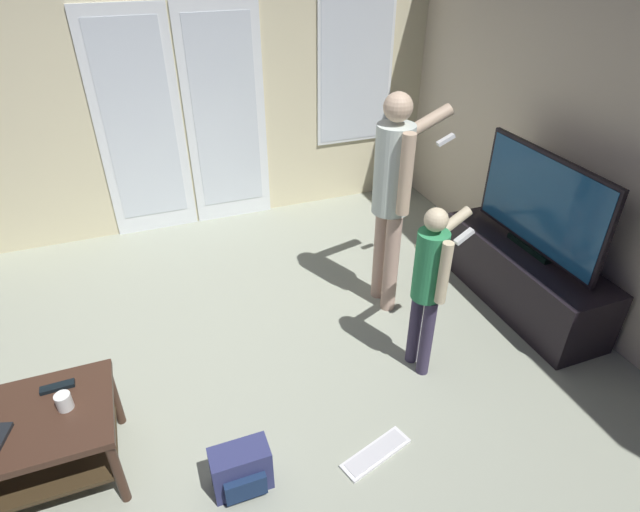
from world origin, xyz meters
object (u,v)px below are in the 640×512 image
cup_by_laptop (64,402)px  flat_screen_tv (541,204)px  tv_stand (523,277)px  tv_remote_black (57,387)px  coffee_table (16,441)px  backpack (241,470)px  person_child (430,278)px  loose_keyboard (376,453)px  person_adult (394,187)px

cup_by_laptop → flat_screen_tv: bearing=6.9°
tv_stand → tv_remote_black: 3.27m
coffee_table → backpack: (1.05, -0.41, -0.21)m
person_child → loose_keyboard: 1.07m
loose_keyboard → cup_by_laptop: bearing=162.1°
loose_keyboard → cup_by_laptop: 1.69m
person_adult → loose_keyboard: 1.76m
coffee_table → loose_keyboard: coffee_table is taller
tv_stand → person_adult: bearing=157.9°
person_child → tv_remote_black: (-2.16, 0.10, -0.24)m
backpack → tv_stand: bearing=18.3°
backpack → cup_by_laptop: (-0.78, 0.42, 0.39)m
flat_screen_tv → cup_by_laptop: (-3.21, -0.39, -0.35)m
tv_remote_black → loose_keyboard: bearing=-24.2°
coffee_table → tv_stand: 3.50m
backpack → tv_remote_black: tv_remote_black is taller
person_adult → backpack: (-1.45, -1.21, -0.87)m
person_adult → tv_remote_black: person_adult is taller
coffee_table → person_adult: size_ratio=0.59×
coffee_table → person_adult: bearing=17.7°
backpack → loose_keyboard: (0.75, -0.08, -0.12)m
tv_remote_black → flat_screen_tv: bearing=2.4°
backpack → person_adult: bearing=39.8°
flat_screen_tv → person_adult: size_ratio=0.72×
person_child → cup_by_laptop: size_ratio=13.34×
person_child → cup_by_laptop: bearing=-178.6°
tv_stand → person_child: bearing=-162.9°
backpack → loose_keyboard: 0.77m
person_child → loose_keyboard: bearing=-136.8°
coffee_table → flat_screen_tv: 3.54m
coffee_table → tv_stand: tv_stand is taller
flat_screen_tv → person_child: (-1.09, -0.34, -0.15)m
flat_screen_tv → backpack: size_ratio=3.88×
backpack → coffee_table: bearing=158.5°
loose_keyboard → cup_by_laptop: cup_by_laptop is taller
backpack → cup_by_laptop: cup_by_laptop is taller
flat_screen_tv → person_child: size_ratio=1.00×
tv_stand → person_adult: 1.30m
loose_keyboard → tv_remote_black: size_ratio=2.70×
coffee_table → tv_remote_black: tv_remote_black is taller
backpack → tv_remote_black: 1.07m
person_adult → loose_keyboard: bearing=-118.5°
tv_stand → tv_remote_black: size_ratio=8.52×
person_adult → tv_remote_black: size_ratio=9.78×
loose_keyboard → tv_remote_black: 1.78m
person_adult → cup_by_laptop: size_ratio=18.39×
coffee_table → loose_keyboard: bearing=-15.2°
person_adult → person_child: 0.79m
person_child → loose_keyboard: (-0.58, -0.55, -0.72)m
person_adult → tv_stand: bearing=-22.1°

